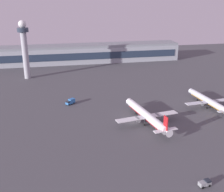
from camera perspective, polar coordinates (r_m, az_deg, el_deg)
The scene contains 7 objects.
ground_plane at distance 139.99m, azimuth 4.22°, elevation -5.48°, with size 416.00×416.00×0.00m, color #4C4C51.
terminal_building at distance 267.05m, azimuth -5.02°, elevation 8.58°, with size 171.77×22.40×16.40m.
control_tower at distance 218.41m, azimuth -17.28°, elevation 9.67°, with size 8.00×8.00×42.77m.
airplane_taxiway_distant at distance 138.67m, azimuth 7.09°, elevation -4.00°, with size 32.48×41.55×10.68m.
airplane_mid_apron at distance 166.60m, azimuth 18.94°, elevation -0.99°, with size 28.66×36.77×9.43m.
baggage_tractor at distance 101.86m, azimuth 18.27°, elevation -16.37°, with size 4.41×2.63×2.25m.
catering_truck at distance 164.35m, azimuth -8.37°, elevation -1.11°, with size 5.88×5.37×3.05m.
Camera 1 is at (-35.87, -121.49, 59.60)m, focal length 45.25 mm.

